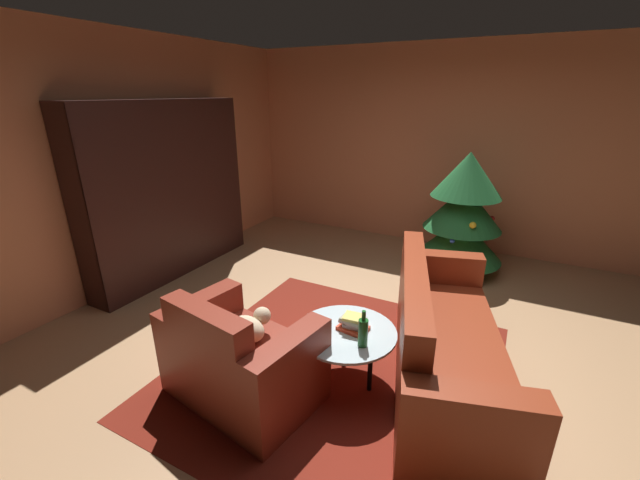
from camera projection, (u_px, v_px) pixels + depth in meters
name	position (u px, v px, depth m)	size (l,w,h in m)	color
ground_plane	(374.00, 351.00, 3.41)	(7.15, 7.15, 0.00)	tan
wall_back	(454.00, 150.00, 5.36)	(6.08, 0.06, 2.74)	#D57F55
wall_left	(116.00, 165.00, 4.23)	(0.06, 5.91, 2.74)	#D57F55
area_rug	(336.00, 368.00, 3.19)	(2.41, 2.51, 0.01)	maroon
bookshelf_unit	(177.00, 191.00, 4.71)	(0.36, 2.18, 2.04)	black
armchair_red	(240.00, 360.00, 2.81)	(1.16, 0.87, 0.84)	maroon
couch_red	(442.00, 345.00, 2.97)	(1.28, 2.16, 0.92)	maroon
coffee_table	(346.00, 335.00, 2.93)	(0.75, 0.75, 0.45)	black
book_stack_on_table	(354.00, 323.00, 2.91)	(0.23, 0.19, 0.12)	red
bottle_on_table	(363.00, 332.00, 2.71)	(0.07, 0.07, 0.28)	#1C5520
decorated_tree	(463.00, 212.00, 4.69)	(1.02, 1.02, 1.48)	brown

